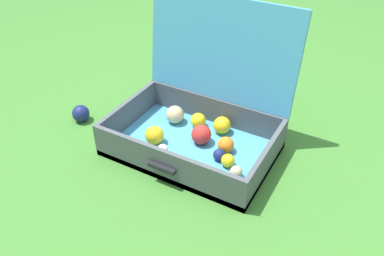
{
  "coord_description": "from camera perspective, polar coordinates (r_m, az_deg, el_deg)",
  "views": [
    {
      "loc": [
        0.55,
        -1.09,
        1.02
      ],
      "look_at": [
        -0.06,
        -0.01,
        0.11
      ],
      "focal_mm": 36.88,
      "sensor_mm": 36.0,
      "label": 1
    }
  ],
  "objects": [
    {
      "name": "ground_plane",
      "position": [
        1.59,
        2.17,
        -3.85
      ],
      "size": [
        16.0,
        16.0,
        0.0
      ],
      "primitive_type": "plane",
      "color": "#3D7A2D"
    },
    {
      "name": "open_suitcase",
      "position": [
        1.58,
        1.1,
        1.54
      ],
      "size": [
        0.64,
        0.5,
        0.56
      ],
      "color": "#4799C6",
      "rests_on": "ground"
    },
    {
      "name": "stray_ball_on_grass",
      "position": [
        1.82,
        -15.78,
        2.03
      ],
      "size": [
        0.08,
        0.08,
        0.08
      ],
      "primitive_type": "sphere",
      "color": "navy",
      "rests_on": "ground"
    }
  ]
}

